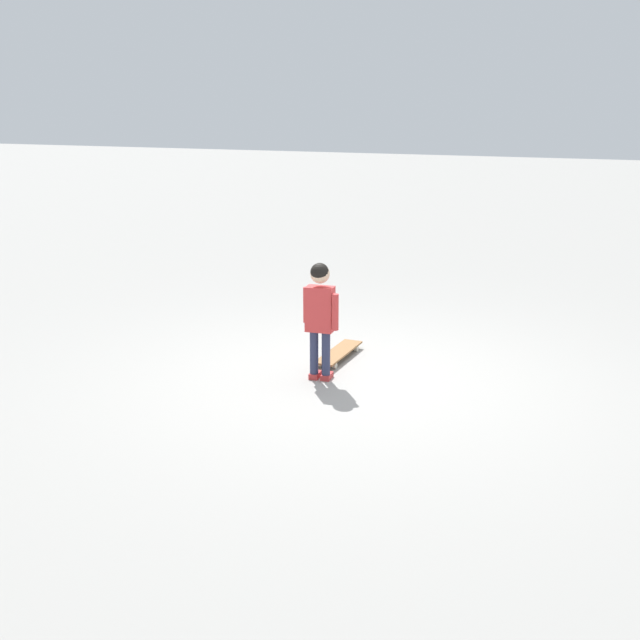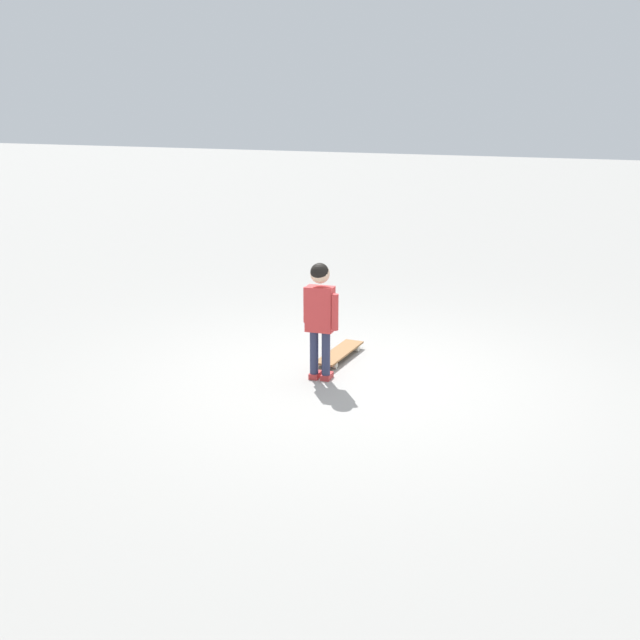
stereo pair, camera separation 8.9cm
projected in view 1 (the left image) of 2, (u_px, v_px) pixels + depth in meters
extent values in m
plane|color=gray|center=(354.00, 379.00, 7.35)|extent=(50.00, 50.00, 0.00)
cylinder|color=#2D3351|center=(314.00, 353.00, 7.30)|extent=(0.08, 0.08, 0.42)
cube|color=#B73333|center=(315.00, 375.00, 7.39)|extent=(0.15, 0.08, 0.05)
cylinder|color=#2D3351|center=(326.00, 354.00, 7.27)|extent=(0.08, 0.08, 0.42)
cube|color=#B73333|center=(327.00, 376.00, 7.36)|extent=(0.15, 0.08, 0.05)
cube|color=#D13838|center=(320.00, 309.00, 7.18)|extent=(0.15, 0.24, 0.40)
cylinder|color=#D13838|center=(307.00, 305.00, 7.31)|extent=(0.06, 0.06, 0.32)
cylinder|color=#D13838|center=(335.00, 312.00, 7.08)|extent=(0.06, 0.06, 0.32)
sphere|color=beige|center=(320.00, 274.00, 7.09)|extent=(0.17, 0.17, 0.17)
sphere|color=black|center=(320.00, 272.00, 7.08)|extent=(0.16, 0.16, 0.16)
cube|color=olive|center=(339.00, 352.00, 7.89)|extent=(0.81, 0.25, 0.02)
cube|color=#B7B7BC|center=(349.00, 346.00, 8.14)|extent=(0.04, 0.11, 0.02)
cube|color=#B7B7BC|center=(327.00, 362.00, 7.65)|extent=(0.04, 0.11, 0.02)
cylinder|color=beige|center=(342.00, 347.00, 8.18)|extent=(0.06, 0.03, 0.06)
cylinder|color=beige|center=(356.00, 349.00, 8.12)|extent=(0.06, 0.03, 0.06)
cylinder|color=beige|center=(320.00, 364.00, 7.68)|extent=(0.06, 0.03, 0.06)
cylinder|color=beige|center=(335.00, 366.00, 7.63)|extent=(0.06, 0.03, 0.06)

